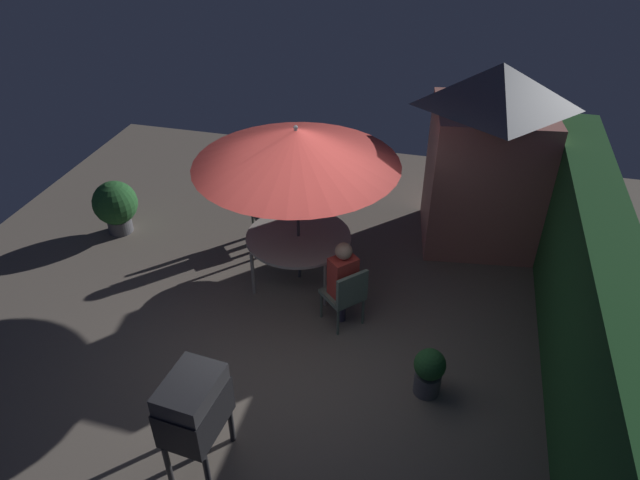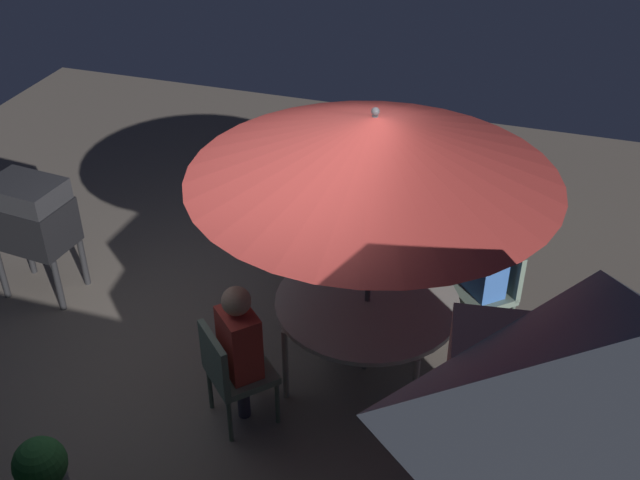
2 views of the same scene
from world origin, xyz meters
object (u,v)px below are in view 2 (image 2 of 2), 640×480
Objects in this scene: potted_plant_by_shed at (43,474)px; person_in_blue at (487,263)px; chair_far_side at (491,285)px; chair_near_shed at (231,370)px; potted_plant_by_grill at (477,158)px; patio_umbrella at (374,147)px; person_in_red at (239,340)px; bbq_grill at (31,216)px; patio_table at (367,305)px.

potted_plant_by_shed is 0.50× the size of person_in_blue.
chair_far_side is at bearing -138.59° from person_in_blue.
chair_far_side is (-1.75, -1.69, 0.00)m from chair_near_shed.
person_in_blue is at bearing -132.69° from potted_plant_by_shed.
patio_umbrella is at bearing 82.11° from potted_plant_by_grill.
chair_near_shed is 0.71× the size of person_in_red.
potted_plant_by_grill is (-2.18, -5.26, 0.17)m from potted_plant_by_shed.
person_in_blue is (-0.85, -0.75, -1.33)m from patio_umbrella.
chair_far_side reaches higher than potted_plant_by_shed.
bbq_grill is at bearing -22.59° from chair_near_shed.
chair_far_side is 3.90m from potted_plant_by_shed.
patio_table is at bearing -133.41° from person_in_red.
chair_far_side is at bearing -136.11° from person_in_red.
person_in_blue is (0.06, 0.06, 0.26)m from chair_far_side.
chair_near_shed is at bearing 46.59° from person_in_red.
potted_plant_by_shed is at bearing 52.11° from person_in_red.
patio_umbrella reaches higher than bbq_grill.
patio_table is 3.25m from potted_plant_by_grill.
chair_near_shed reaches higher than potted_plant_by_shed.
patio_umbrella is 2.29× the size of bbq_grill.
bbq_grill is at bearing 8.73° from person_in_blue.
patio_table is 2.70m from potted_plant_by_shed.
patio_table is at bearing 177.84° from bbq_grill.
chair_near_shed is 1.00× the size of potted_plant_by_grill.
bbq_grill is 1.33× the size of potted_plant_by_grill.
patio_table is 1.66× the size of potted_plant_by_grill.
bbq_grill is at bearing -2.16° from patio_table.
potted_plant_by_shed is at bearing 49.80° from patio_umbrella.
potted_plant_by_grill reaches higher than chair_near_shed.
chair_near_shed is 1.00× the size of chair_far_side.
bbq_grill reaches higher than potted_plant_by_shed.
chair_far_side is 0.28m from person_in_blue.
chair_far_side is 2.45m from potted_plant_by_grill.
patio_umbrella is 4.37× the size of potted_plant_by_shed.
patio_umbrella is 2.18× the size of person_in_red.
chair_far_side is at bearing -170.64° from bbq_grill.
patio_table is at bearing -130.20° from potted_plant_by_shed.
patio_umbrella is 2.18× the size of person_in_blue.
chair_near_shed is at bearing 157.41° from bbq_grill.
chair_near_shed is 0.28m from person_in_red.
bbq_grill is (3.24, -0.12, -1.26)m from patio_umbrella.
potted_plant_by_grill is at bearing -97.89° from patio_umbrella.
bbq_grill is at bearing 9.36° from chair_far_side.
potted_plant_by_grill reaches higher than chair_far_side.
person_in_blue is at bearing -138.59° from patio_umbrella.
chair_far_side is at bearing -132.82° from potted_plant_by_shed.
potted_plant_by_grill is 4.22m from person_in_red.
bbq_grill reaches higher than chair_far_side.
person_in_red reaches higher than chair_near_shed.
potted_plant_by_shed is 3.83m from person_in_blue.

